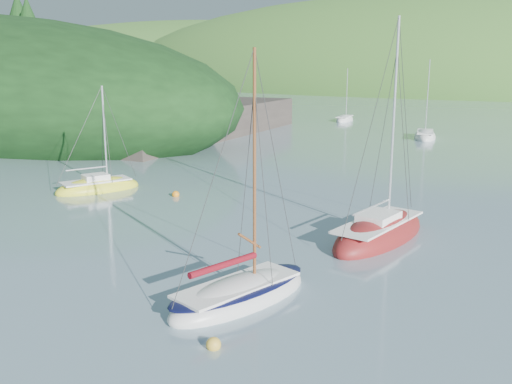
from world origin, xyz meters
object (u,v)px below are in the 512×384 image
Objects in this scene: sloop_red at (379,235)px; distant_sloop_a at (425,137)px; distant_sloop_c at (345,120)px; sailboat_yellow at (98,188)px; daysailer_white at (240,295)px.

sloop_red reaches higher than distant_sloop_a.
distant_sloop_a is at bearing -48.78° from distant_sloop_c.
sloop_red reaches higher than sailboat_yellow.
daysailer_white is 0.84× the size of sloop_red.
daysailer_white reaches higher than distant_sloop_a.
sloop_red is 56.55m from distant_sloop_c.
sailboat_yellow is (-19.80, -1.03, -0.04)m from sloop_red.
sloop_red is at bearing -92.94° from distant_sloop_a.
distant_sloop_c is (-27.17, 49.59, -0.07)m from sloop_red.
sloop_red is at bearing -73.86° from distant_sloop_c.
sloop_red is 1.41× the size of distant_sloop_c.
sailboat_yellow is (-18.70, 8.82, -0.04)m from daysailer_white.
daysailer_white is at bearing -93.75° from sloop_red.
sailboat_yellow is 0.94× the size of distant_sloop_c.
sailboat_yellow is at bearing -94.29° from distant_sloop_c.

